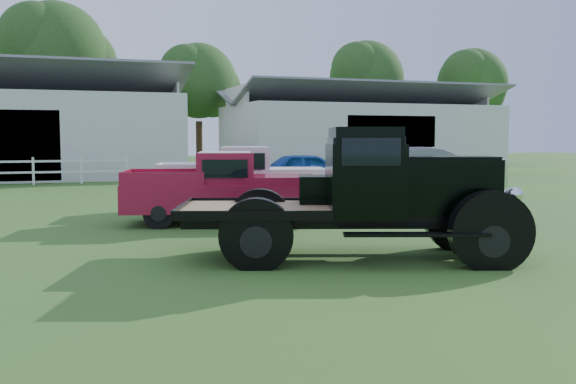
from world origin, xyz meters
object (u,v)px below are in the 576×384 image
object	(u,v)px
red_pickup	(221,187)
misc_car_grey	(430,167)
misc_car_blue	(310,171)
vintage_flatbed	(357,193)
white_pickup	(242,180)

from	to	relation	value
red_pickup	misc_car_grey	distance (m)	13.46
misc_car_blue	misc_car_grey	distance (m)	5.05
vintage_flatbed	white_pickup	size ratio (longest dim) A/B	1.17
white_pickup	misc_car_blue	distance (m)	8.37
vintage_flatbed	white_pickup	world-z (taller)	vintage_flatbed
vintage_flatbed	misc_car_grey	xyz separation A→B (m)	(9.64, 13.18, -0.29)
vintage_flatbed	misc_car_grey	size ratio (longest dim) A/B	1.12
white_pickup	misc_car_grey	bearing A→B (deg)	45.68
vintage_flatbed	white_pickup	bearing A→B (deg)	108.97
red_pickup	misc_car_blue	bearing A→B (deg)	71.50
misc_car_grey	red_pickup	bearing A→B (deg)	136.54
vintage_flatbed	misc_car_blue	size ratio (longest dim) A/B	1.32
red_pickup	misc_car_blue	xyz separation A→B (m)	(5.85, 9.17, -0.14)
red_pickup	white_pickup	size ratio (longest dim) A/B	0.99
red_pickup	misc_car_grey	xyz separation A→B (m)	(10.78, 8.06, -0.04)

